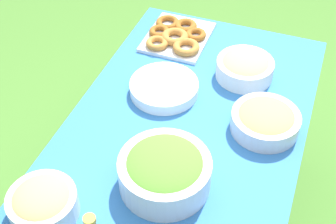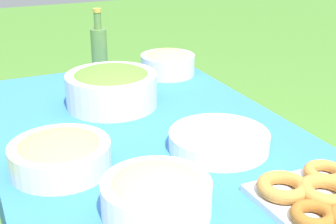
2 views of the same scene
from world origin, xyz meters
name	(u,v)px [view 1 (image 1 of 2)]	position (x,y,z in m)	size (l,w,h in m)	color
picnic_table	(185,142)	(0.00, 0.00, 0.65)	(1.43, 0.87, 0.75)	#2D6BB2
salad_bowl	(165,171)	(0.28, 0.02, 0.82)	(0.30, 0.30, 0.13)	silver
pasta_bowl	(245,67)	(-0.35, 0.14, 0.80)	(0.23, 0.23, 0.10)	white
donut_platter	(177,36)	(-0.50, -0.21, 0.77)	(0.33, 0.30, 0.05)	silver
plate_stack	(164,88)	(-0.14, -0.14, 0.77)	(0.27, 0.27, 0.05)	white
bread_bowl	(43,203)	(0.52, -0.29, 0.80)	(0.22, 0.22, 0.10)	silver
fruit_bowl	(265,120)	(-0.08, 0.28, 0.79)	(0.25, 0.25, 0.09)	silver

